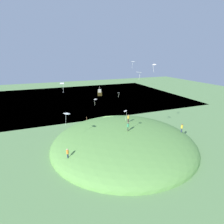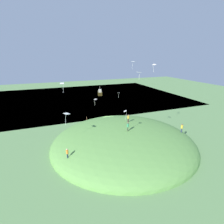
% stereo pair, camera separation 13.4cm
% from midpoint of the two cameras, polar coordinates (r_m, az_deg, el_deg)
% --- Properties ---
extents(ground_plane, '(160.00, 160.00, 0.00)m').
position_cam_midpoint_polar(ground_plane, '(44.04, -1.60, -4.18)').
color(ground_plane, '#659153').
extents(lake_water, '(54.33, 80.00, 0.40)m').
position_cam_midpoint_polar(lake_water, '(73.56, -10.18, 4.48)').
color(lake_water, '#2B4F72').
rests_on(lake_water, ground_plane).
extents(grass_hill, '(27.43, 27.75, 6.74)m').
position_cam_midpoint_polar(grass_hill, '(35.42, 3.58, -10.00)').
color(grass_hill, '#629948').
rests_on(grass_hill, ground_plane).
extents(boat_on_lake, '(6.02, 3.34, 3.39)m').
position_cam_midpoint_polar(boat_on_lake, '(77.71, -4.07, 6.24)').
color(boat_on_lake, '#322B0F').
rests_on(boat_on_lake, lake_water).
extents(person_with_child, '(0.49, 0.49, 1.68)m').
position_cam_midpoint_polar(person_with_child, '(32.14, 5.06, -4.40)').
color(person_with_child, '#34362B').
rests_on(person_with_child, grass_hill).
extents(person_on_hilltop, '(0.51, 0.51, 1.58)m').
position_cam_midpoint_polar(person_on_hilltop, '(27.93, -14.31, -12.47)').
color(person_on_hilltop, '#28364F').
rests_on(person_on_hilltop, grass_hill).
extents(person_watching_kites, '(0.58, 0.58, 1.84)m').
position_cam_midpoint_polar(person_watching_kites, '(37.80, 21.54, -4.50)').
color(person_watching_kites, '#28314B').
rests_on(person_watching_kites, grass_hill).
extents(person_near_shore, '(0.46, 0.46, 1.60)m').
position_cam_midpoint_polar(person_near_shore, '(36.68, 5.20, -1.75)').
color(person_near_shore, '#3F2929').
rests_on(person_near_shore, grass_hill).
extents(kite_0, '(0.67, 0.86, 2.09)m').
position_cam_midpoint_polar(kite_0, '(36.53, -15.89, 8.62)').
color(kite_0, white).
extents(kite_1, '(0.50, 0.65, 1.46)m').
position_cam_midpoint_polar(kite_1, '(44.99, 2.04, 6.17)').
color(kite_1, silver).
extents(kite_2, '(0.97, 0.91, 1.48)m').
position_cam_midpoint_polar(kite_2, '(39.35, -5.46, 4.01)').
color(kite_2, silver).
extents(kite_3, '(0.75, 0.65, 1.41)m').
position_cam_midpoint_polar(kite_3, '(32.78, 13.35, 14.50)').
color(kite_3, white).
extents(kite_4, '(0.79, 0.55, 1.27)m').
position_cam_midpoint_polar(kite_4, '(29.94, 8.56, 12.46)').
color(kite_4, white).
extents(kite_5, '(1.11, 1.18, 1.66)m').
position_cam_midpoint_polar(kite_5, '(41.82, 6.82, 15.76)').
color(kite_5, white).
extents(kite_6, '(1.28, 1.12, 2.00)m').
position_cam_midpoint_polar(kite_6, '(29.61, -14.53, -0.70)').
color(kite_6, white).
extents(kite_7, '(0.79, 0.71, 1.86)m').
position_cam_midpoint_polar(kite_7, '(30.46, 4.25, 0.01)').
color(kite_7, white).
extents(mooring_post, '(0.14, 0.14, 1.12)m').
position_cam_midpoint_polar(mooring_post, '(46.88, -8.29, -2.23)').
color(mooring_post, brown).
rests_on(mooring_post, ground_plane).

